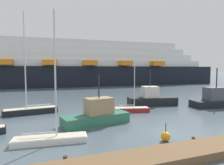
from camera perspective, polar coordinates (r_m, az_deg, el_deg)
The scene contains 10 objects.
ground_plane at distance 18.44m, azimuth 15.61°, elevation -13.80°, with size 600.00×600.00×0.00m, color #4C5B66.
dock_pier at distance 15.10m, azimuth 26.07°, elevation -17.05°, with size 22.82×2.52×0.66m.
sailboat_0 at distance 26.35m, azimuth -22.72°, elevation -7.20°, with size 6.40×2.20×12.52m.
sailboat_2 at distance 25.67m, azimuth 5.76°, elevation -7.77°, with size 4.70×2.36×6.51m.
sailboat_3 at distance 15.99m, azimuth -17.53°, elevation -14.93°, with size 5.56×1.96×9.96m.
fishing_boat_0 at distance 32.79m, azimuth 28.51°, elevation -4.46°, with size 8.40×3.65×5.74m.
fishing_boat_1 at distance 19.94m, azimuth -4.42°, elevation -9.46°, with size 7.09×3.48×5.05m.
fishing_boat_2 at distance 30.55m, azimuth 11.55°, elevation -4.75°, with size 7.67×3.55×5.51m.
channel_buoy_1 at distance 16.16m, azimuth 15.44°, elevation -14.98°, with size 0.74×0.74×1.41m.
cruise_ship at distance 66.92m, azimuth -17.93°, elevation 4.69°, with size 116.36×21.69×20.50m.
Camera 1 is at (-10.23, -14.28, 5.61)m, focal length 31.19 mm.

